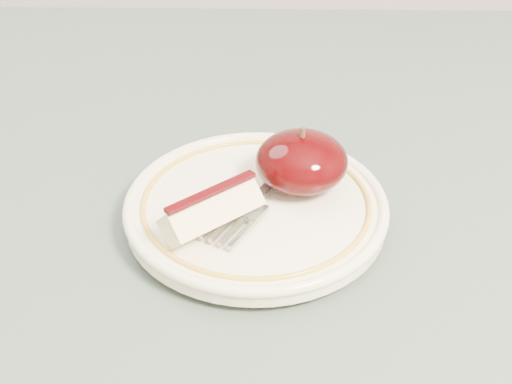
{
  "coord_description": "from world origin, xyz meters",
  "views": [
    {
      "loc": [
        -0.01,
        -0.42,
        1.09
      ],
      "look_at": [
        -0.02,
        0.02,
        0.78
      ],
      "focal_mm": 50.0,
      "sensor_mm": 36.0,
      "label": 1
    }
  ],
  "objects_px": {
    "table": "(283,316)",
    "apple_half": "(301,162)",
    "fork": "(269,187)",
    "plate": "(256,207)"
  },
  "relations": [
    {
      "from": "fork",
      "to": "table",
      "type": "bearing_deg",
      "value": -127.37
    },
    {
      "from": "plate",
      "to": "fork",
      "type": "relative_size",
      "value": 1.32
    },
    {
      "from": "table",
      "to": "apple_half",
      "type": "height_order",
      "value": "apple_half"
    },
    {
      "from": "table",
      "to": "apple_half",
      "type": "bearing_deg",
      "value": 72.84
    },
    {
      "from": "table",
      "to": "fork",
      "type": "relative_size",
      "value": 5.9
    },
    {
      "from": "table",
      "to": "plate",
      "type": "bearing_deg",
      "value": 145.14
    },
    {
      "from": "apple_half",
      "to": "fork",
      "type": "xyz_separation_m",
      "value": [
        -0.02,
        -0.01,
        -0.02
      ]
    },
    {
      "from": "apple_half",
      "to": "fork",
      "type": "distance_m",
      "value": 0.03
    },
    {
      "from": "table",
      "to": "plate",
      "type": "distance_m",
      "value": 0.1
    },
    {
      "from": "plate",
      "to": "fork",
      "type": "bearing_deg",
      "value": 55.3
    }
  ]
}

